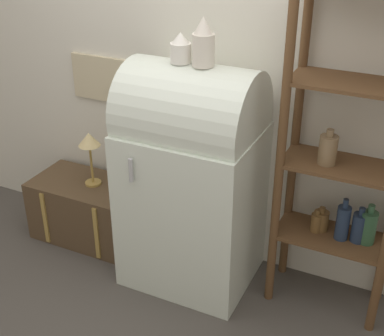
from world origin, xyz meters
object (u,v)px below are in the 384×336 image
object	(u,v)px
desk_lamp	(89,144)
vase_center	(203,43)
vase_left	(181,49)
refrigerator	(192,176)
suitcase_trunk	(89,210)

from	to	relation	value
desk_lamp	vase_center	bearing A→B (deg)	-5.59
vase_left	vase_center	distance (m)	0.14
refrigerator	desk_lamp	distance (m)	0.79
refrigerator	vase_center	world-z (taller)	vase_center
refrigerator	vase_center	bearing A→B (deg)	-9.75
suitcase_trunk	vase_center	distance (m)	1.59
vase_left	desk_lamp	distance (m)	1.04
suitcase_trunk	vase_left	xyz separation A→B (m)	(0.77, -0.07, 1.26)
suitcase_trunk	desk_lamp	distance (m)	0.52
vase_center	vase_left	bearing A→B (deg)	178.24
refrigerator	vase_center	distance (m)	0.81
desk_lamp	suitcase_trunk	bearing A→B (deg)	-164.76
refrigerator	suitcase_trunk	size ratio (longest dim) A/B	1.81
vase_left	refrigerator	bearing A→B (deg)	7.22
suitcase_trunk	vase_left	distance (m)	1.48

